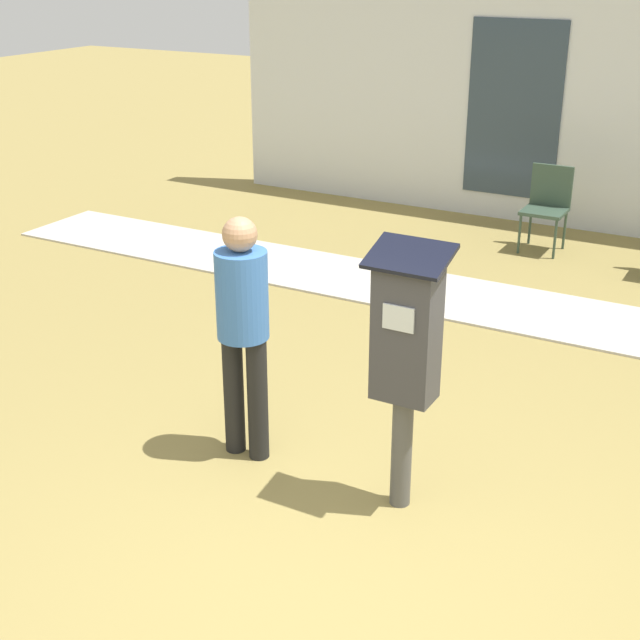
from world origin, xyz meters
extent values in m
plane|color=olive|center=(0.00, 0.00, 0.00)|extent=(40.00, 40.00, 0.00)
cube|color=#B7B2A8|center=(0.00, 4.11, 0.01)|extent=(12.00, 1.10, 0.02)
cube|color=#2D3D4C|center=(-1.40, 6.86, 1.30)|extent=(1.10, 0.02, 2.00)
cylinder|color=#4C4C4C|center=(-0.05, 0.83, 0.35)|extent=(0.12, 0.12, 0.70)
cube|color=#38383D|center=(-0.05, 0.83, 1.10)|extent=(0.34, 0.22, 0.80)
cube|color=silver|center=(-0.05, 0.72, 1.22)|extent=(0.18, 0.01, 0.14)
cube|color=black|center=(-0.05, 0.83, 1.53)|extent=(0.44, 0.31, 0.12)
cylinder|color=black|center=(-1.24, 0.87, 0.41)|extent=(0.13, 0.13, 0.82)
cylinder|color=black|center=(-1.06, 0.87, 0.41)|extent=(0.13, 0.13, 0.82)
cylinder|color=#386BB7|center=(-1.15, 0.87, 1.09)|extent=(0.32, 0.32, 0.55)
sphere|color=tan|center=(-1.15, 0.87, 1.48)|extent=(0.21, 0.21, 0.21)
cylinder|color=#334738|center=(-0.87, 5.69, 0.21)|extent=(0.03, 0.03, 0.42)
cylinder|color=#334738|center=(-0.49, 5.69, 0.21)|extent=(0.03, 0.03, 0.42)
cylinder|color=#334738|center=(-0.87, 6.07, 0.21)|extent=(0.03, 0.03, 0.42)
cylinder|color=#334738|center=(-0.49, 6.07, 0.21)|extent=(0.03, 0.03, 0.42)
cube|color=#334738|center=(-0.68, 5.88, 0.44)|extent=(0.44, 0.44, 0.04)
cube|color=#334738|center=(-0.68, 6.08, 0.68)|extent=(0.44, 0.04, 0.44)
camera|label=1|loc=(1.69, -3.26, 3.02)|focal=50.00mm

